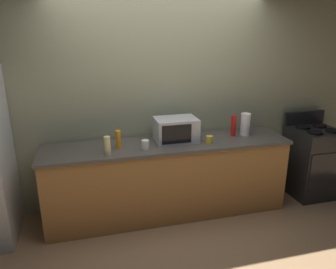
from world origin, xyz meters
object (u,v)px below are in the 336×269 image
microwave (176,130)px  bottle_vinegar (107,146)px  paper_towel_roll (245,124)px  mug_white (145,145)px  stove_range (313,161)px  bottle_dish_soap (118,139)px  mug_yellow (209,139)px  bottle_hot_sauce (233,126)px

microwave → bottle_vinegar: (-0.80, -0.25, -0.04)m
paper_towel_roll → mug_white: paper_towel_roll is taller
microwave → mug_white: 0.45m
stove_range → bottle_dish_soap: bearing=-179.3°
bottle_vinegar → bottle_dish_soap: size_ratio=0.98×
bottle_vinegar → mug_yellow: size_ratio=2.29×
bottle_vinegar → bottle_hot_sauce: (1.53, 0.26, 0.03)m
mug_yellow → stove_range: bearing=4.6°
bottle_hot_sauce → bottle_dish_soap: bottle_hot_sauce is taller
stove_range → bottle_dish_soap: (-2.57, -0.03, 0.54)m
stove_range → bottle_hot_sauce: size_ratio=4.25×
microwave → stove_range: bearing=-1.5°
stove_range → bottle_vinegar: 2.76m
bottle_vinegar → mug_yellow: bearing=3.6°
bottle_hot_sauce → mug_white: bearing=-169.6°
bottle_vinegar → mug_white: bearing=6.8°
microwave → paper_towel_roll: (0.88, 0.00, 0.00)m
mug_white → microwave: bearing=26.3°
bottle_hot_sauce → bottle_vinegar: bearing=-170.5°
bottle_dish_soap → microwave: bearing=6.6°
bottle_dish_soap → mug_white: size_ratio=1.88×
microwave → bottle_hot_sauce: size_ratio=1.89×
bottle_vinegar → paper_towel_roll: bearing=8.3°
microwave → mug_yellow: (0.35, -0.17, -0.09)m
paper_towel_roll → bottle_hot_sauce: size_ratio=1.06×
paper_towel_roll → mug_yellow: (-0.54, -0.17, -0.09)m
stove_range → paper_towel_roll: paper_towel_roll is taller
bottle_hot_sauce → mug_white: 1.15m
stove_range → paper_towel_roll: 1.16m
paper_towel_roll → bottle_dish_soap: (-1.56, -0.08, -0.04)m
bottle_vinegar → mug_white: size_ratio=1.84×
microwave → bottle_vinegar: 0.84m
paper_towel_roll → stove_range: bearing=-2.8°
bottle_vinegar → mug_yellow: (1.15, 0.07, -0.06)m
bottle_vinegar → mug_white: bottle_vinegar is taller
bottle_hot_sauce → mug_white: bottle_hot_sauce is taller
bottle_hot_sauce → mug_yellow: bottle_hot_sauce is taller
bottle_hot_sauce → mug_white: size_ratio=2.39×
paper_towel_roll → bottle_dish_soap: size_ratio=1.35×
paper_towel_roll → bottle_vinegar: (-1.69, -0.25, -0.04)m
stove_range → mug_yellow: size_ratio=12.63×
microwave → bottle_hot_sauce: 0.73m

